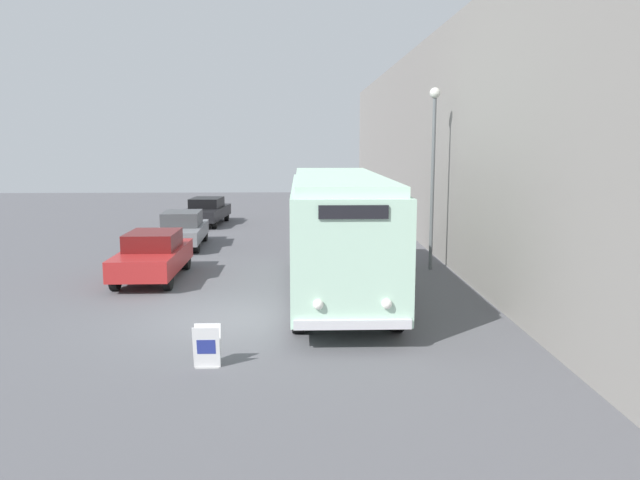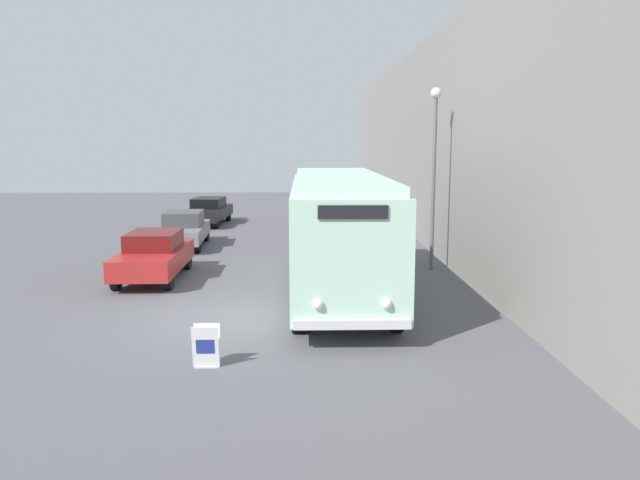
% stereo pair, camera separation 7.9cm
% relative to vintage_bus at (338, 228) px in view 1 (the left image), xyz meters
% --- Properties ---
extents(ground_plane, '(80.00, 80.00, 0.00)m').
position_rel_vintage_bus_xyz_m(ground_plane, '(-2.95, -2.65, -1.93)').
color(ground_plane, '#56565B').
extents(building_wall_right, '(0.30, 60.00, 8.60)m').
position_rel_vintage_bus_xyz_m(building_wall_right, '(4.28, 7.35, 2.37)').
color(building_wall_right, gray).
rests_on(building_wall_right, ground_plane).
extents(vintage_bus, '(2.60, 10.35, 3.45)m').
position_rel_vintage_bus_xyz_m(vintage_bus, '(0.00, 0.00, 0.00)').
color(vintage_bus, black).
rests_on(vintage_bus, ground_plane).
extents(sign_board, '(0.52, 0.32, 0.85)m').
position_rel_vintage_bus_xyz_m(sign_board, '(-2.91, -5.95, -1.52)').
color(sign_board, gray).
rests_on(sign_board, ground_plane).
extents(streetlamp, '(0.36, 0.36, 6.17)m').
position_rel_vintage_bus_xyz_m(streetlamp, '(3.43, 3.43, 2.09)').
color(streetlamp, '#595E60').
rests_on(streetlamp, ground_plane).
extents(parked_car_near, '(1.84, 4.52, 1.52)m').
position_rel_vintage_bus_xyz_m(parked_car_near, '(-5.82, 2.15, -1.15)').
color(parked_car_near, black).
rests_on(parked_car_near, ground_plane).
extents(parked_car_mid, '(1.95, 4.50, 1.49)m').
position_rel_vintage_bus_xyz_m(parked_car_mid, '(-6.05, 8.40, -1.17)').
color(parked_car_mid, black).
rests_on(parked_car_mid, ground_plane).
extents(parked_car_far, '(2.14, 4.74, 1.42)m').
position_rel_vintage_bus_xyz_m(parked_car_far, '(-6.11, 15.70, -1.19)').
color(parked_car_far, black).
rests_on(parked_car_far, ground_plane).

